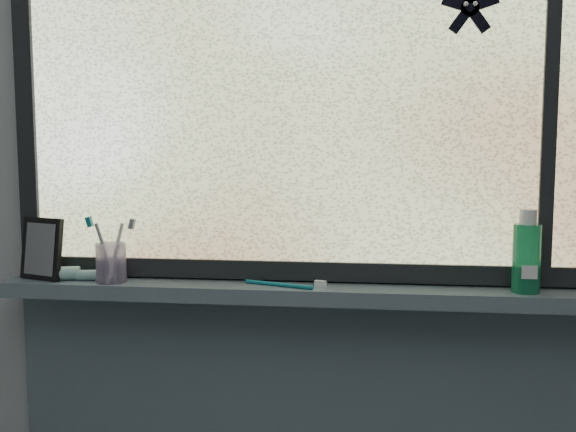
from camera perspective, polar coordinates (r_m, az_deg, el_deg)
The scene contains 12 objects.
wall_back at distance 1.71m, azimuth 1.89°, elevation 1.88°, with size 3.00×0.01×2.50m, color #9EA3A8.
windowsill at distance 1.68m, azimuth 1.63°, elevation -6.86°, with size 1.62×0.14×0.04m, color #4F5E69.
window_pane at distance 1.69m, azimuth 1.85°, elevation 11.31°, with size 1.50×0.01×1.00m, color silver.
frame_bottom at distance 1.71m, azimuth 1.79°, elevation -4.87°, with size 1.60×0.03×0.05m, color black.
frame_left at distance 1.92m, azimuth -22.24°, elevation 10.24°, with size 0.05×0.03×1.10m, color black.
frame_mullion at distance 1.74m, azimuth 22.28°, elevation 10.73°, with size 0.04×0.03×1.00m, color black.
starfish_sticker at distance 1.72m, azimuth 15.88°, elevation 17.40°, with size 0.15×0.02×0.15m, color black, non-canonical shape.
vanity_mirror at distance 1.86m, azimuth -21.04°, elevation -2.72°, with size 0.13×0.07×0.17m, color black.
toothpaste_tube at distance 1.83m, azimuth -18.39°, elevation -4.87°, with size 0.21×0.04×0.04m, color silver, non-canonical shape.
toothbrush_cup at distance 1.77m, azimuth -15.45°, elevation -4.03°, with size 0.08×0.08×0.10m, color #B6A1D5.
toothbrush_lying at distance 1.66m, azimuth -0.83°, elevation -6.01°, with size 0.24×0.02×0.02m, color #0D6675, non-canonical shape.
mouthwash_bottle at distance 1.68m, azimuth 20.46°, elevation -2.94°, with size 0.07×0.07×0.17m, color #1B8D59.
Camera 1 is at (0.15, -0.40, 1.37)m, focal length 40.00 mm.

